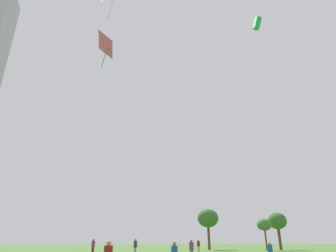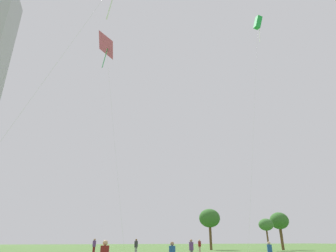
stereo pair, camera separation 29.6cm
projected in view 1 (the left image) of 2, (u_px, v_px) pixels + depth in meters
person_standing_0 at (270, 251)px, 20.87m from camera, size 0.35×0.35×1.56m
person_standing_2 at (191, 248)px, 24.74m from camera, size 0.39×0.39×1.74m
person_standing_3 at (135, 246)px, 33.14m from camera, size 0.40×0.40×1.82m
person_standing_5 at (93, 245)px, 35.19m from camera, size 0.42×0.42×1.87m
person_standing_6 at (199, 245)px, 38.71m from camera, size 0.40×0.40×1.81m
kite_flying_2 at (106, 46)px, 39.41m from camera, size 5.89×2.88×28.25m
kite_flying_3 at (257, 24)px, 45.84m from camera, size 5.75×2.10×35.63m
park_tree_0 at (264, 225)px, 50.57m from camera, size 2.57×2.57×5.33m
park_tree_1 at (208, 218)px, 55.14m from camera, size 4.06×4.06×7.46m
park_tree_2 at (277, 221)px, 54.22m from camera, size 3.50×3.50×6.71m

